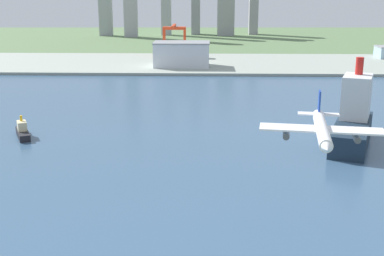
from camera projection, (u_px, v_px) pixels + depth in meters
The scene contains 8 objects.
ground_plane at pixel (221, 108), 320.33m from camera, with size 2400.00×2400.00×0.00m, color #57734A.
water_bay at pixel (224, 133), 262.45m from camera, with size 840.00×360.00×0.15m, color #385675.
industrial_pier at pixel (216, 63), 503.22m from camera, with size 840.00×140.00×2.50m, color #959E93.
airplane_landing at pixel (322, 129), 142.65m from camera, with size 35.45×37.80×11.39m.
cargo_ship at pixel (354, 119), 245.15m from camera, with size 33.79×57.97×39.99m.
tugboat_small at pixel (23, 132), 255.03m from camera, with size 13.52×20.80×10.65m.
port_crane_red at pixel (174, 33), 540.22m from camera, with size 24.47×43.04×33.82m.
warehouse_main at pixel (182, 54), 474.06m from camera, with size 51.87×32.35×22.58m.
Camera 1 is at (-8.56, -12.86, 71.83)m, focal length 47.56 mm.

